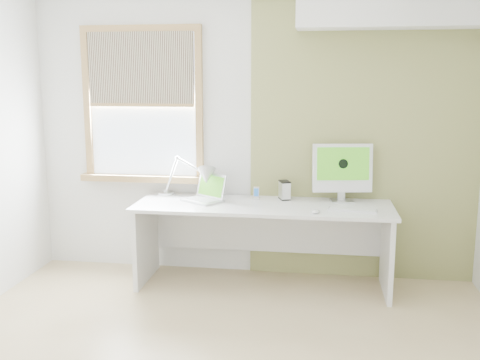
% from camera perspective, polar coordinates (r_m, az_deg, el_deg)
% --- Properties ---
extents(room, '(4.04, 3.54, 2.64)m').
position_cam_1_polar(room, '(3.26, -2.64, 1.80)').
color(room, tan).
rests_on(room, ground).
extents(accent_wall, '(2.00, 0.02, 2.60)m').
position_cam_1_polar(accent_wall, '(4.95, 12.76, 4.58)').
color(accent_wall, '#8F9455').
rests_on(accent_wall, room).
extents(soffit, '(1.60, 0.40, 0.42)m').
position_cam_1_polar(soffit, '(4.81, 15.97, 17.42)').
color(soffit, white).
rests_on(soffit, room).
extents(window, '(1.20, 0.14, 1.42)m').
position_cam_1_polar(window, '(5.14, -10.11, 7.64)').
color(window, '#A67C43').
rests_on(window, room).
extents(desk, '(2.20, 0.70, 0.73)m').
position_cam_1_polar(desk, '(4.80, 2.47, -4.65)').
color(desk, silver).
rests_on(desk, room).
extents(desk_lamp, '(0.61, 0.39, 0.37)m').
position_cam_1_polar(desk_lamp, '(4.87, -4.33, 0.25)').
color(desk_lamp, silver).
rests_on(desk_lamp, desk).
extents(laptop, '(0.42, 0.40, 0.23)m').
position_cam_1_polar(laptop, '(4.83, -3.55, -1.48)').
color(laptop, silver).
rests_on(laptop, desk).
extents(phone_dock, '(0.06, 0.06, 0.12)m').
position_cam_1_polar(phone_dock, '(4.87, 1.70, -1.66)').
color(phone_dock, silver).
rests_on(phone_dock, desk).
extents(external_drive, '(0.12, 0.15, 0.17)m').
position_cam_1_polar(external_drive, '(4.88, 4.65, -1.06)').
color(external_drive, silver).
rests_on(external_drive, desk).
extents(imac, '(0.52, 0.21, 0.51)m').
position_cam_1_polar(imac, '(4.84, 10.59, 1.11)').
color(imac, silver).
rests_on(imac, desk).
extents(keyboard, '(0.40, 0.17, 0.02)m').
position_cam_1_polar(keyboard, '(4.56, 11.61, -3.05)').
color(keyboard, white).
rests_on(keyboard, desk).
extents(mouse, '(0.07, 0.11, 0.03)m').
position_cam_1_polar(mouse, '(4.43, 7.88, -3.25)').
color(mouse, white).
rests_on(mouse, desk).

